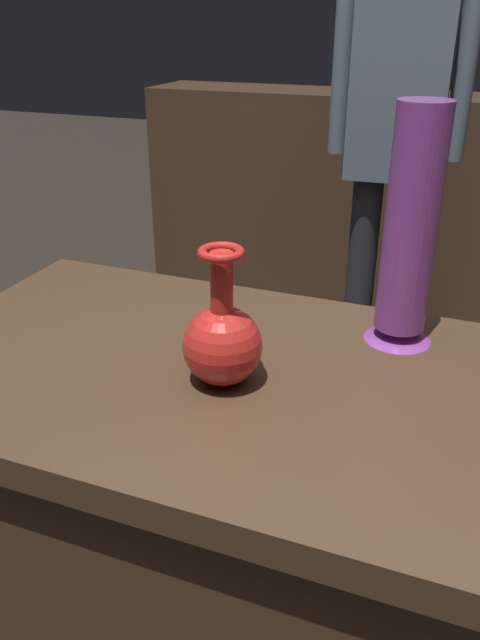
{
  "coord_description": "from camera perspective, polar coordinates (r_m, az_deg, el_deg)",
  "views": [
    {
      "loc": [
        0.29,
        -0.81,
        1.32
      ],
      "look_at": [
        -0.02,
        -0.02,
        0.9
      ],
      "focal_mm": 35.33,
      "sensor_mm": 36.0,
      "label": 1
    }
  ],
  "objects": [
    {
      "name": "display_plinth",
      "position": [
        1.26,
        1.3,
        -20.49
      ],
      "size": [
        1.2,
        0.64,
        0.8
      ],
      "color": "#422D1E",
      "rests_on": "ground_plane"
    },
    {
      "name": "back_display_shelf",
      "position": [
        3.14,
        15.48,
        9.99
      ],
      "size": [
        2.6,
        0.4,
        0.99
      ],
      "color": "#422D1E",
      "rests_on": "ground_plane"
    },
    {
      "name": "vase_left_accent",
      "position": [
        1.07,
        15.12,
        7.43
      ],
      "size": [
        0.12,
        0.12,
        0.4
      ],
      "color": "#7A388E",
      "rests_on": "display_plinth"
    },
    {
      "name": "visitor_center_back",
      "position": [
        2.35,
        13.86,
        15.89
      ],
      "size": [
        0.47,
        0.19,
        1.58
      ],
      "rotation": [
        0.0,
        0.0,
        3.19
      ],
      "color": "#232328",
      "rests_on": "ground_plane"
    },
    {
      "name": "vase_centerpiece",
      "position": [
        0.95,
        -1.61,
        -1.81
      ],
      "size": [
        0.12,
        0.12,
        0.22
      ],
      "color": "red",
      "rests_on": "display_plinth"
    }
  ]
}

